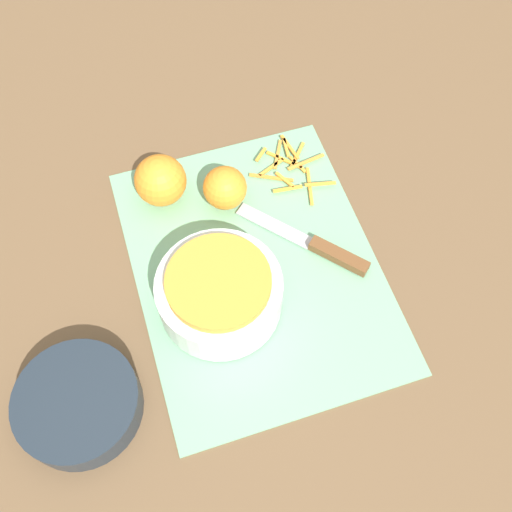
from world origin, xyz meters
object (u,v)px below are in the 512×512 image
(bowl_speckled, at_px, (220,292))
(knife, at_px, (324,249))
(bowl_dark, at_px, (79,404))
(orange_right, at_px, (160,180))
(orange_left, at_px, (225,188))

(bowl_speckled, height_order, knife, bowl_speckled)
(bowl_dark, height_order, orange_right, orange_right)
(bowl_dark, relative_size, orange_right, 2.01)
(knife, height_order, orange_right, orange_right)
(bowl_speckled, distance_m, orange_left, 0.18)
(bowl_speckled, relative_size, orange_right, 2.18)
(knife, bearing_deg, orange_left, -0.81)
(bowl_speckled, bearing_deg, orange_left, -18.77)
(bowl_speckled, relative_size, knife, 0.98)
(bowl_dark, distance_m, orange_right, 0.35)
(bowl_dark, relative_size, orange_left, 2.38)
(bowl_speckled, distance_m, bowl_dark, 0.24)
(bowl_dark, height_order, knife, bowl_dark)
(bowl_dark, bearing_deg, orange_right, -31.68)
(knife, relative_size, orange_left, 2.64)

